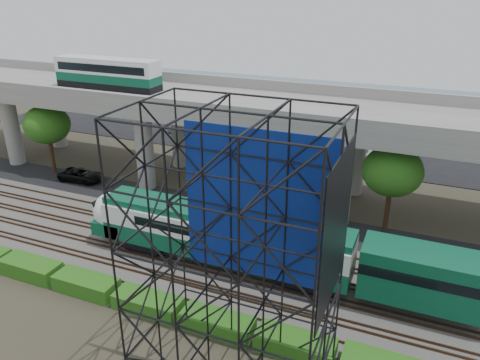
% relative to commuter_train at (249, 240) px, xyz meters
% --- Properties ---
extents(ground, '(140.00, 140.00, 0.00)m').
position_rel_commuter_train_xyz_m(ground, '(-5.60, -2.00, -2.88)').
color(ground, '#474233').
rests_on(ground, ground).
extents(ballast_bed, '(90.00, 12.00, 0.20)m').
position_rel_commuter_train_xyz_m(ballast_bed, '(-5.60, 0.00, -2.78)').
color(ballast_bed, slate).
rests_on(ballast_bed, ground).
extents(service_road, '(90.00, 5.00, 0.08)m').
position_rel_commuter_train_xyz_m(service_road, '(-5.60, 8.50, -2.84)').
color(service_road, black).
rests_on(service_road, ground).
extents(parking_lot, '(90.00, 18.00, 0.08)m').
position_rel_commuter_train_xyz_m(parking_lot, '(-5.60, 32.00, -2.84)').
color(parking_lot, black).
rests_on(parking_lot, ground).
extents(harbor_water, '(140.00, 40.00, 0.03)m').
position_rel_commuter_train_xyz_m(harbor_water, '(-5.60, 54.00, -2.87)').
color(harbor_water, slate).
rests_on(harbor_water, ground).
extents(rail_tracks, '(90.00, 9.52, 0.16)m').
position_rel_commuter_train_xyz_m(rail_tracks, '(-5.60, -0.00, -2.60)').
color(rail_tracks, '#472D1E').
rests_on(rail_tracks, ballast_bed).
extents(commuter_train, '(29.30, 3.06, 4.30)m').
position_rel_commuter_train_xyz_m(commuter_train, '(0.00, 0.00, 0.00)').
color(commuter_train, black).
rests_on(commuter_train, rail_tracks).
extents(overpass, '(80.00, 12.00, 12.40)m').
position_rel_commuter_train_xyz_m(overpass, '(-6.79, 14.00, 5.33)').
color(overpass, '#9E9B93').
rests_on(overpass, ground).
extents(scaffold_tower, '(9.36, 6.36, 15.00)m').
position_rel_commuter_train_xyz_m(scaffold_tower, '(3.22, -9.98, 4.59)').
color(scaffold_tower, black).
rests_on(scaffold_tower, ground).
extents(hedge_strip, '(34.60, 1.80, 1.20)m').
position_rel_commuter_train_xyz_m(hedge_strip, '(-4.59, -6.30, -2.32)').
color(hedge_strip, '#225513').
rests_on(hedge_strip, ground).
extents(trees, '(40.94, 16.94, 7.69)m').
position_rel_commuter_train_xyz_m(trees, '(-10.26, 14.17, 2.69)').
color(trees, '#382314').
rests_on(trees, ground).
extents(suv, '(5.03, 2.61, 1.35)m').
position_rel_commuter_train_xyz_m(suv, '(-23.03, 9.06, -2.12)').
color(suv, black).
rests_on(suv, service_road).
extents(parked_cars, '(35.85, 9.85, 1.31)m').
position_rel_commuter_train_xyz_m(parked_cars, '(-4.16, 31.75, -2.17)').
color(parked_cars, '#BEBEBE').
rests_on(parked_cars, parking_lot).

